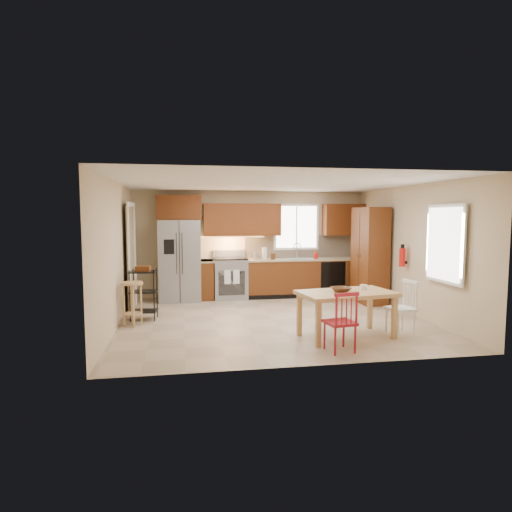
{
  "coord_description": "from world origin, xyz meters",
  "views": [
    {
      "loc": [
        -1.61,
        -7.61,
        1.91
      ],
      "look_at": [
        -0.25,
        0.4,
        1.15
      ],
      "focal_mm": 30.0,
      "sensor_mm": 36.0,
      "label": 1
    }
  ],
  "objects_px": {
    "table_jar": "(363,289)",
    "bar_stool": "(133,304)",
    "range_stove": "(230,279)",
    "soap_bottle": "(316,255)",
    "refrigerator": "(180,261)",
    "dining_table": "(346,315)",
    "chair_red": "(340,321)",
    "chair_white": "(401,308)",
    "pantry": "(370,255)",
    "table_bowl": "(341,292)",
    "utility_cart": "(144,294)",
    "fire_extinguisher": "(402,257)"
  },
  "relations": [
    {
      "from": "table_jar",
      "to": "bar_stool",
      "type": "xyz_separation_m",
      "value": [
        -3.72,
        1.21,
        -0.37
      ]
    },
    {
      "from": "range_stove",
      "to": "soap_bottle",
      "type": "distance_m",
      "value": 2.1
    },
    {
      "from": "refrigerator",
      "to": "dining_table",
      "type": "xyz_separation_m",
      "value": [
        2.6,
        -3.46,
        -0.55
      ]
    },
    {
      "from": "refrigerator",
      "to": "dining_table",
      "type": "height_order",
      "value": "refrigerator"
    },
    {
      "from": "soap_bottle",
      "to": "table_jar",
      "type": "distance_m",
      "value": 3.36
    },
    {
      "from": "chair_red",
      "to": "chair_white",
      "type": "bearing_deg",
      "value": 19.3
    },
    {
      "from": "pantry",
      "to": "table_bowl",
      "type": "distance_m",
      "value": 3.03
    },
    {
      "from": "utility_cart",
      "to": "refrigerator",
      "type": "bearing_deg",
      "value": 75.03
    },
    {
      "from": "range_stove",
      "to": "table_jar",
      "type": "relative_size",
      "value": 7.8
    },
    {
      "from": "pantry",
      "to": "table_bowl",
      "type": "height_order",
      "value": "pantry"
    },
    {
      "from": "refrigerator",
      "to": "chair_red",
      "type": "xyz_separation_m",
      "value": [
        2.25,
        -4.11,
        -0.48
      ]
    },
    {
      "from": "refrigerator",
      "to": "dining_table",
      "type": "bearing_deg",
      "value": -53.1
    },
    {
      "from": "range_stove",
      "to": "table_jar",
      "type": "xyz_separation_m",
      "value": [
        1.77,
        -3.43,
        0.29
      ]
    },
    {
      "from": "chair_red",
      "to": "chair_white",
      "type": "distance_m",
      "value": 1.48
    },
    {
      "from": "table_bowl",
      "to": "bar_stool",
      "type": "distance_m",
      "value": 3.57
    },
    {
      "from": "soap_bottle",
      "to": "table_jar",
      "type": "xyz_separation_m",
      "value": [
        -0.26,
        -3.34,
        -0.24
      ]
    },
    {
      "from": "chair_white",
      "to": "bar_stool",
      "type": "xyz_separation_m",
      "value": [
        -4.35,
        1.25,
        -0.05
      ]
    },
    {
      "from": "chair_red",
      "to": "table_bowl",
      "type": "relative_size",
      "value": 2.9
    },
    {
      "from": "fire_extinguisher",
      "to": "utility_cart",
      "type": "height_order",
      "value": "fire_extinguisher"
    },
    {
      "from": "range_stove",
      "to": "chair_red",
      "type": "height_order",
      "value": "range_stove"
    },
    {
      "from": "pantry",
      "to": "chair_white",
      "type": "xyz_separation_m",
      "value": [
        -0.58,
        -2.48,
        -0.62
      ]
    },
    {
      "from": "fire_extinguisher",
      "to": "pantry",
      "type": "bearing_deg",
      "value": 100.78
    },
    {
      "from": "fire_extinguisher",
      "to": "refrigerator",
      "type": "bearing_deg",
      "value": 155.48
    },
    {
      "from": "refrigerator",
      "to": "pantry",
      "type": "xyz_separation_m",
      "value": [
        4.13,
        -0.93,
        0.14
      ]
    },
    {
      "from": "fire_extinguisher",
      "to": "dining_table",
      "type": "xyz_separation_m",
      "value": [
        -1.73,
        -1.48,
        -0.74
      ]
    },
    {
      "from": "bar_stool",
      "to": "table_bowl",
      "type": "bearing_deg",
      "value": -21.8
    },
    {
      "from": "pantry",
      "to": "chair_white",
      "type": "distance_m",
      "value": 2.63
    },
    {
      "from": "range_stove",
      "to": "chair_red",
      "type": "relative_size",
      "value": 1.07
    },
    {
      "from": "range_stove",
      "to": "table_bowl",
      "type": "xyz_separation_m",
      "value": [
        1.36,
        -3.52,
        0.26
      ]
    },
    {
      "from": "range_stove",
      "to": "chair_white",
      "type": "distance_m",
      "value": 4.22
    },
    {
      "from": "pantry",
      "to": "bar_stool",
      "type": "distance_m",
      "value": 5.13
    },
    {
      "from": "table_jar",
      "to": "utility_cart",
      "type": "bearing_deg",
      "value": 155.13
    },
    {
      "from": "refrigerator",
      "to": "chair_white",
      "type": "xyz_separation_m",
      "value": [
        3.55,
        -3.41,
        -0.48
      ]
    },
    {
      "from": "refrigerator",
      "to": "table_bowl",
      "type": "bearing_deg",
      "value": -54.08
    },
    {
      "from": "table_jar",
      "to": "table_bowl",
      "type": "bearing_deg",
      "value": -167.47
    },
    {
      "from": "dining_table",
      "to": "fire_extinguisher",
      "type": "bearing_deg",
      "value": 31.61
    },
    {
      "from": "soap_bottle",
      "to": "dining_table",
      "type": "bearing_deg",
      "value": -99.61
    },
    {
      "from": "refrigerator",
      "to": "fire_extinguisher",
      "type": "distance_m",
      "value": 4.76
    },
    {
      "from": "range_stove",
      "to": "dining_table",
      "type": "height_order",
      "value": "range_stove"
    },
    {
      "from": "pantry",
      "to": "fire_extinguisher",
      "type": "distance_m",
      "value": 1.07
    },
    {
      "from": "dining_table",
      "to": "table_bowl",
      "type": "relative_size",
      "value": 4.94
    },
    {
      "from": "dining_table",
      "to": "range_stove",
      "type": "bearing_deg",
      "value": 103.36
    },
    {
      "from": "fire_extinguisher",
      "to": "table_jar",
      "type": "height_order",
      "value": "fire_extinguisher"
    },
    {
      "from": "fire_extinguisher",
      "to": "chair_white",
      "type": "bearing_deg",
      "value": -118.59
    },
    {
      "from": "refrigerator",
      "to": "range_stove",
      "type": "distance_m",
      "value": 1.24
    },
    {
      "from": "refrigerator",
      "to": "bar_stool",
      "type": "distance_m",
      "value": 2.36
    },
    {
      "from": "bar_stool",
      "to": "table_jar",
      "type": "bearing_deg",
      "value": -18.33
    },
    {
      "from": "refrigerator",
      "to": "utility_cart",
      "type": "xyz_separation_m",
      "value": [
        -0.65,
        -1.71,
        -0.44
      ]
    },
    {
      "from": "refrigerator",
      "to": "bar_stool",
      "type": "xyz_separation_m",
      "value": [
        -0.8,
        -2.16,
        -0.52
      ]
    },
    {
      "from": "pantry",
      "to": "chair_red",
      "type": "height_order",
      "value": "pantry"
    }
  ]
}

